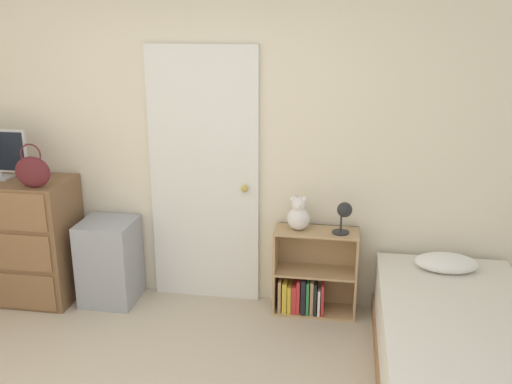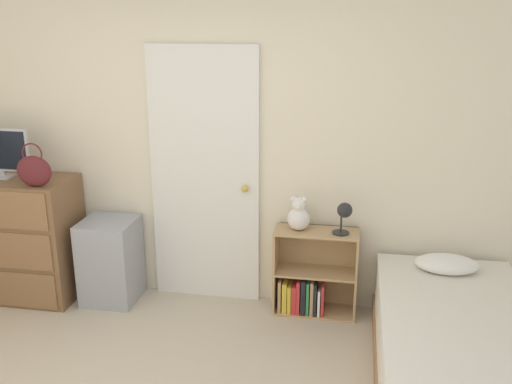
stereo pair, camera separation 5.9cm
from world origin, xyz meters
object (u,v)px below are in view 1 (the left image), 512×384
Objects in this scene: teddy_bear at (299,215)px; bed at (458,349)px; storage_bin at (110,261)px; handbag at (33,171)px; bookshelf at (309,280)px; desk_lamp at (344,213)px; dresser at (9,239)px.

teddy_bear is 0.14× the size of bed.
storage_bin is 1.56m from teddy_bear.
handbag is at bearing 170.81° from bed.
teddy_bear is (1.50, 0.07, 0.45)m from storage_bin.
teddy_bear is (-0.10, -0.00, 0.53)m from bookshelf.
handbag is 0.18× the size of bed.
handbag is 1.99m from teddy_bear.
teddy_bear reaches higher than desk_lamp.
storage_bin is (0.45, 0.21, -0.78)m from handbag.
bookshelf is (2.04, 0.29, -0.86)m from handbag.
dresser is 3.46m from bed.
desk_lamp is at bearing -9.85° from bookshelf.
handbag is (0.38, -0.16, 0.62)m from dresser.
storage_bin is 1.00× the size of bookshelf.
desk_lamp is 0.13× the size of bed.
teddy_bear is at bearing -179.46° from bookshelf.
storage_bin and bookshelf have the same top height.
bookshelf is at bearing 2.90° from dresser.
handbag reaches higher than desk_lamp.
dresser is 4.10× the size of teddy_bear.
bed is (0.97, -0.77, -0.01)m from bookshelf.
dresser is at bearing -176.76° from storage_bin.
dresser is at bearing -177.10° from bookshelf.
bookshelf is 2.75× the size of desk_lamp.
dresser is 1.59× the size of bookshelf.
teddy_bear reaches higher than bookshelf.
bookshelf is 0.54m from teddy_bear.
bookshelf is (2.42, 0.12, -0.24)m from dresser.
teddy_bear is at bearing 3.00° from dresser.
storage_bin is at bearing 164.79° from bed.
desk_lamp is (0.24, -0.04, 0.58)m from bookshelf.
teddy_bear is at bearing 144.18° from bed.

